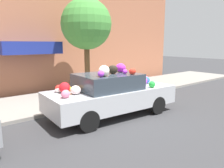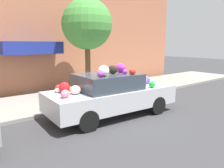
% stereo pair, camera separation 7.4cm
% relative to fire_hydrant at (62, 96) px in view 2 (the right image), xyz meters
% --- Properties ---
extents(ground_plane, '(60.00, 60.00, 0.00)m').
position_rel_fire_hydrant_xyz_m(ground_plane, '(0.91, -1.70, -0.46)').
color(ground_plane, '#38383A').
extents(sidewalk_curb, '(24.00, 3.20, 0.11)m').
position_rel_fire_hydrant_xyz_m(sidewalk_curb, '(0.91, 1.00, -0.40)').
color(sidewalk_curb, gray).
rests_on(sidewalk_curb, ground).
extents(building_facade, '(18.00, 1.20, 6.36)m').
position_rel_fire_hydrant_xyz_m(building_facade, '(0.88, 3.22, 2.69)').
color(building_facade, '#B26B4C').
rests_on(building_facade, ground).
extents(street_tree, '(2.24, 2.24, 4.21)m').
position_rel_fire_hydrant_xyz_m(street_tree, '(1.89, 1.17, 2.73)').
color(street_tree, brown).
rests_on(street_tree, sidewalk_curb).
extents(fire_hydrant, '(0.20, 0.20, 0.70)m').
position_rel_fire_hydrant_xyz_m(fire_hydrant, '(0.00, 0.00, 0.00)').
color(fire_hydrant, gold).
rests_on(fire_hydrant, sidewalk_curb).
extents(art_car, '(4.40, 2.02, 1.73)m').
position_rel_fire_hydrant_xyz_m(art_car, '(0.87, -1.81, 0.29)').
color(art_car, '#B7BABF').
rests_on(art_car, ground).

